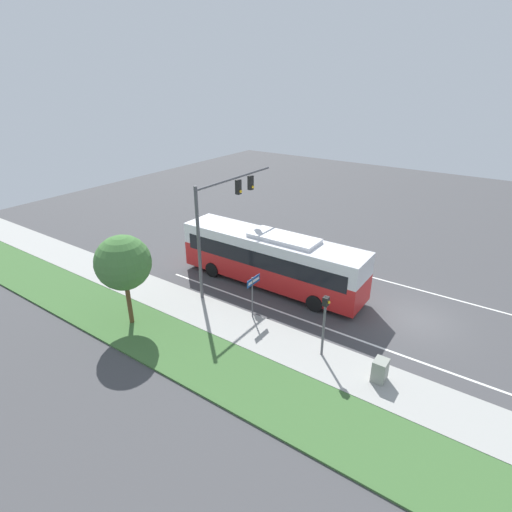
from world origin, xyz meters
TOP-DOWN VIEW (x-y plane):
  - ground_plane at (0.00, 0.00)m, footprint 80.00×80.00m
  - sidewalk at (-6.20, 0.00)m, footprint 2.80×80.00m
  - grass_verge at (-9.40, 0.00)m, footprint 3.60×80.00m
  - lane_divider_near at (-3.60, 0.00)m, footprint 0.14×30.00m
  - lane_divider_far at (3.60, 0.00)m, footprint 0.14×30.00m
  - bus at (-1.16, 8.88)m, footprint 2.76×12.32m
  - signal_gantry at (-2.89, 11.30)m, footprint 7.28×0.41m
  - pedestrian_signal at (-5.88, 2.91)m, footprint 0.28×0.34m
  - street_sign at (-5.01, 7.56)m, footprint 1.16×0.08m
  - utility_cabinet at (-6.07, 0.04)m, footprint 0.70×0.58m
  - roadside_tree at (-9.22, 12.71)m, footprint 2.88×2.88m

SIDE VIEW (x-z plane):
  - ground_plane at x=0.00m, z-range 0.00..0.00m
  - lane_divider_near at x=-3.60m, z-range 0.00..0.01m
  - lane_divider_far at x=3.60m, z-range 0.00..0.01m
  - grass_verge at x=-9.40m, z-range 0.00..0.10m
  - sidewalk at x=-6.20m, z-range 0.00..0.12m
  - utility_cabinet at x=-6.07m, z-range 0.12..1.18m
  - street_sign at x=-5.01m, z-range 0.51..3.08m
  - bus at x=-1.16m, z-range 0.16..3.75m
  - pedestrian_signal at x=-5.88m, z-range 0.58..3.88m
  - roadside_tree at x=-9.22m, z-range 1.16..6.19m
  - signal_gantry at x=-2.89m, z-range 1.53..8.52m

